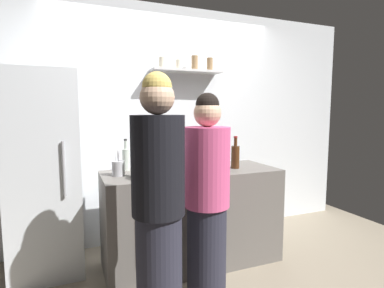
# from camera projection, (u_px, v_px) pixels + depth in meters

# --- Properties ---
(back_wall_assembly) EXTENTS (4.80, 0.32, 2.60)m
(back_wall_assembly) POSITION_uv_depth(u_px,v_px,m) (167.00, 124.00, 3.47)
(back_wall_assembly) COLOR white
(back_wall_assembly) RESTS_ON ground
(refrigerator) EXTENTS (0.59, 0.62, 1.80)m
(refrigerator) POSITION_uv_depth(u_px,v_px,m) (45.00, 174.00, 2.68)
(refrigerator) COLOR silver
(refrigerator) RESTS_ON ground
(counter) EXTENTS (1.65, 0.64, 0.90)m
(counter) POSITION_uv_depth(u_px,v_px,m) (192.00, 216.00, 2.91)
(counter) COLOR #66605B
(counter) RESTS_ON ground
(baking_pan) EXTENTS (0.34, 0.24, 0.05)m
(baking_pan) POSITION_uv_depth(u_px,v_px,m) (174.00, 172.00, 2.65)
(baking_pan) COLOR gray
(baking_pan) RESTS_ON counter
(utensil_holder) EXTENTS (0.11, 0.11, 0.22)m
(utensil_holder) POSITION_uv_depth(u_px,v_px,m) (118.00, 168.00, 2.62)
(utensil_holder) COLOR #B2B2B7
(utensil_holder) RESTS_ON counter
(wine_bottle_pale_glass) EXTENTS (0.07, 0.07, 0.30)m
(wine_bottle_pale_glass) POSITION_uv_depth(u_px,v_px,m) (126.00, 159.00, 2.85)
(wine_bottle_pale_glass) COLOR #B2BFB2
(wine_bottle_pale_glass) RESTS_ON counter
(wine_bottle_dark_glass) EXTENTS (0.07, 0.07, 0.28)m
(wine_bottle_dark_glass) POSITION_uv_depth(u_px,v_px,m) (222.00, 157.00, 3.02)
(wine_bottle_dark_glass) COLOR black
(wine_bottle_dark_glass) RESTS_ON counter
(wine_bottle_green_glass) EXTENTS (0.08, 0.08, 0.29)m
(wine_bottle_green_glass) POSITION_uv_depth(u_px,v_px,m) (136.00, 164.00, 2.57)
(wine_bottle_green_glass) COLOR #19471E
(wine_bottle_green_glass) RESTS_ON counter
(wine_bottle_amber_glass) EXTENTS (0.08, 0.08, 0.31)m
(wine_bottle_amber_glass) POSITION_uv_depth(u_px,v_px,m) (235.00, 156.00, 2.95)
(wine_bottle_amber_glass) COLOR #472814
(wine_bottle_amber_glass) RESTS_ON counter
(water_bottle_plastic) EXTENTS (0.09, 0.09, 0.24)m
(water_bottle_plastic) POSITION_uv_depth(u_px,v_px,m) (185.00, 157.00, 2.95)
(water_bottle_plastic) COLOR silver
(water_bottle_plastic) RESTS_ON counter
(person_blonde) EXTENTS (0.34, 0.34, 1.70)m
(person_blonde) POSITION_uv_depth(u_px,v_px,m) (159.00, 208.00, 1.94)
(person_blonde) COLOR #262633
(person_blonde) RESTS_ON ground
(person_pink_top) EXTENTS (0.34, 0.34, 1.59)m
(person_pink_top) POSITION_uv_depth(u_px,v_px,m) (207.00, 202.00, 2.27)
(person_pink_top) COLOR #262633
(person_pink_top) RESTS_ON ground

